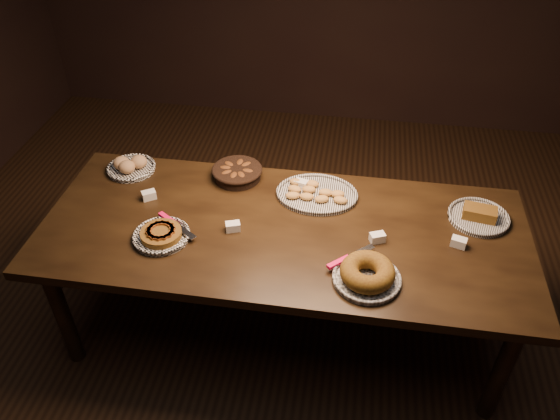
# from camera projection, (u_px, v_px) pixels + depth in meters

# --- Properties ---
(ground) EXTENTS (5.00, 5.00, 0.00)m
(ground) POSITION_uv_depth(u_px,v_px,m) (283.00, 326.00, 3.16)
(ground) COLOR black
(ground) RESTS_ON ground
(buffet_table) EXTENTS (2.40, 1.00, 0.75)m
(buffet_table) POSITION_uv_depth(u_px,v_px,m) (283.00, 239.00, 2.73)
(buffet_table) COLOR black
(buffet_table) RESTS_ON ground
(apple_tart_plate) EXTENTS (0.31, 0.29, 0.05)m
(apple_tart_plate) POSITION_uv_depth(u_px,v_px,m) (161.00, 235.00, 2.61)
(apple_tart_plate) COLOR white
(apple_tart_plate) RESTS_ON buffet_table
(madeleine_platter) EXTENTS (0.43, 0.35, 0.05)m
(madeleine_platter) POSITION_uv_depth(u_px,v_px,m) (316.00, 193.00, 2.87)
(madeleine_platter) COLOR black
(madeleine_platter) RESTS_ON buffet_table
(bundt_cake_plate) EXTENTS (0.33, 0.37, 0.10)m
(bundt_cake_plate) POSITION_uv_depth(u_px,v_px,m) (367.00, 274.00, 2.38)
(bundt_cake_plate) COLOR black
(bundt_cake_plate) RESTS_ON buffet_table
(croissant_basket) EXTENTS (0.33, 0.33, 0.07)m
(croissant_basket) POSITION_uv_depth(u_px,v_px,m) (237.00, 172.00, 2.99)
(croissant_basket) COLOR black
(croissant_basket) RESTS_ON buffet_table
(bread_roll_plate) EXTENTS (0.27, 0.27, 0.08)m
(bread_roll_plate) POSITION_uv_depth(u_px,v_px,m) (130.00, 166.00, 3.05)
(bread_roll_plate) COLOR white
(bread_roll_plate) RESTS_ON buffet_table
(loaf_plate) EXTENTS (0.30, 0.30, 0.07)m
(loaf_plate) POSITION_uv_depth(u_px,v_px,m) (479.00, 216.00, 2.72)
(loaf_plate) COLOR black
(loaf_plate) RESTS_ON buffet_table
(tent_cards) EXTENTS (1.65, 0.47, 0.04)m
(tent_cards) POSITION_uv_depth(u_px,v_px,m) (300.00, 216.00, 2.72)
(tent_cards) COLOR white
(tent_cards) RESTS_ON buffet_table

